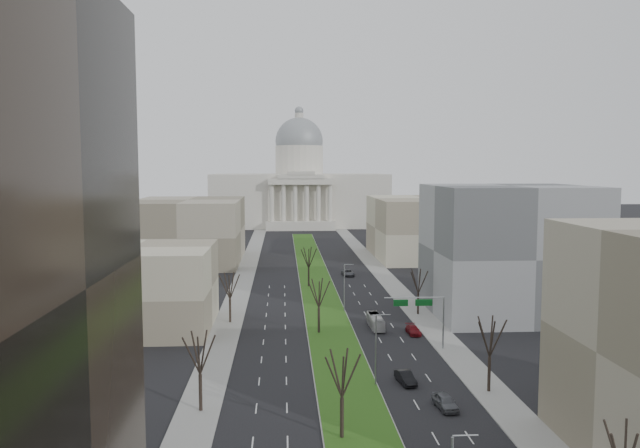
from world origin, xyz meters
name	(u,v)px	position (x,y,z in m)	size (l,w,h in m)	color
ground	(317,287)	(0.00, 120.00, 0.00)	(600.00, 600.00, 0.00)	black
median	(318,287)	(0.00, 118.99, 0.10)	(8.00, 222.03, 0.20)	#999993
sidewalk_left	(232,313)	(-17.50, 95.00, 0.07)	(5.00, 330.00, 0.15)	gray
sidewalk_right	(416,311)	(17.50, 95.00, 0.07)	(5.00, 330.00, 0.15)	gray
capitol	(299,191)	(0.00, 269.59, 16.31)	(80.00, 46.00, 55.00)	beige
building_beige_left	(134,288)	(-33.00, 85.00, 7.00)	(26.00, 22.00, 14.00)	gray
building_grey_right	(508,250)	(34.00, 92.00, 12.00)	(28.00, 26.00, 24.00)	slate
building_far_left	(189,231)	(-35.00, 160.00, 9.00)	(30.00, 40.00, 18.00)	gray
building_far_right	(424,228)	(35.00, 165.00, 9.00)	(30.00, 40.00, 18.00)	gray
tree_left_mid	(200,351)	(-17.20, 48.00, 7.00)	(5.40, 5.40, 9.72)	black
tree_left_far	(230,285)	(-17.20, 88.00, 6.84)	(5.28, 5.28, 9.50)	black
tree_right_mid	(490,335)	(17.20, 52.00, 7.16)	(5.52, 5.52, 9.94)	black
tree_right_far	(418,280)	(17.20, 92.00, 6.53)	(5.04, 5.04, 9.07)	black
tree_median_a	(342,372)	(-2.00, 40.00, 7.00)	(5.40, 5.40, 9.72)	black
tree_median_b	(319,292)	(-2.00, 80.00, 7.00)	(5.40, 5.40, 9.72)	black
tree_median_c	(309,257)	(-2.00, 120.00, 7.00)	(5.40, 5.40, 9.72)	black
streetlamp_median_b	(376,349)	(3.76, 55.00, 4.81)	(1.90, 0.20, 9.16)	gray
streetlamp_median_c	(345,287)	(3.76, 95.00, 4.81)	(1.90, 0.20, 9.16)	gray
mast_arm_signs	(426,310)	(13.49, 70.03, 6.11)	(9.12, 0.24, 8.09)	gray
car_grey_near	(445,402)	(10.52, 47.21, 0.81)	(1.92, 4.76, 1.62)	#54575D
car_black	(405,377)	(7.63, 55.66, 0.77)	(1.62, 4.65, 1.53)	black
car_red	(413,330)	(13.50, 78.73, 0.68)	(1.91, 4.71, 1.37)	maroon
car_grey_far	(348,273)	(8.52, 134.02, 0.78)	(2.58, 5.60, 1.56)	#4F5057
box_van	(376,321)	(7.89, 83.01, 1.15)	(1.93, 8.24, 2.29)	silver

